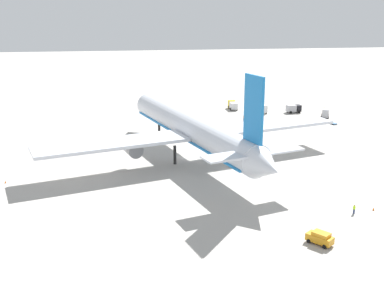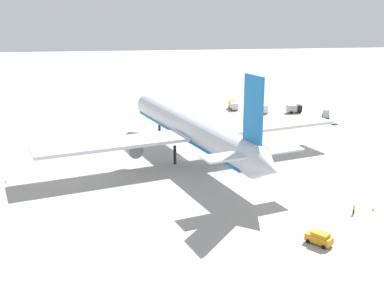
{
  "view_description": "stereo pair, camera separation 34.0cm",
  "coord_description": "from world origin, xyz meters",
  "px_view_note": "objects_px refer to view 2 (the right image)",
  "views": [
    {
      "loc": [
        -108.58,
        15.85,
        34.82
      ],
      "look_at": [
        -3.69,
        0.14,
        4.45
      ],
      "focal_mm": 44.73,
      "sensor_mm": 36.0,
      "label": 1
    },
    {
      "loc": [
        -108.63,
        15.51,
        34.82
      ],
      "look_at": [
        -3.69,
        0.14,
        4.45
      ],
      "focal_mm": 44.73,
      "sensor_mm": 36.0,
      "label": 2
    }
  ],
  "objects_px": {
    "service_truck_2": "(294,108)",
    "service_truck_3": "(233,105)",
    "traffic_cone_0": "(5,182)",
    "service_truck_5": "(262,109)",
    "traffic_cone_2": "(373,209)",
    "airliner": "(193,129)",
    "ground_worker_0": "(244,118)",
    "service_van": "(319,238)",
    "service_truck_0": "(326,113)",
    "ground_worker_4": "(354,209)",
    "baggage_cart_1": "(333,123)"
  },
  "relations": [
    {
      "from": "service_truck_0",
      "to": "service_van",
      "type": "distance_m",
      "value": 90.65
    },
    {
      "from": "service_truck_5",
      "to": "traffic_cone_2",
      "type": "height_order",
      "value": "service_truck_5"
    },
    {
      "from": "ground_worker_4",
      "to": "traffic_cone_2",
      "type": "xyz_separation_m",
      "value": [
        0.74,
        -4.1,
        -0.57
      ]
    },
    {
      "from": "airliner",
      "to": "service_truck_0",
      "type": "relative_size",
      "value": 12.2
    },
    {
      "from": "baggage_cart_1",
      "to": "traffic_cone_0",
      "type": "xyz_separation_m",
      "value": [
        -38.92,
        88.89,
        0.01
      ]
    },
    {
      "from": "airliner",
      "to": "ground_worker_0",
      "type": "distance_m",
      "value": 43.84
    },
    {
      "from": "service_truck_5",
      "to": "service_van",
      "type": "relative_size",
      "value": 1.15
    },
    {
      "from": "ground_worker_0",
      "to": "traffic_cone_2",
      "type": "bearing_deg",
      "value": -175.81
    },
    {
      "from": "service_truck_0",
      "to": "traffic_cone_0",
      "type": "height_order",
      "value": "service_truck_0"
    },
    {
      "from": "service_truck_2",
      "to": "service_van",
      "type": "bearing_deg",
      "value": 162.33
    },
    {
      "from": "service_truck_5",
      "to": "ground_worker_4",
      "type": "height_order",
      "value": "service_truck_5"
    },
    {
      "from": "service_truck_0",
      "to": "ground_worker_0",
      "type": "bearing_deg",
      "value": 91.18
    },
    {
      "from": "service_truck_5",
      "to": "ground_worker_4",
      "type": "relative_size",
      "value": 2.96
    },
    {
      "from": "service_truck_5",
      "to": "ground_worker_0",
      "type": "xyz_separation_m",
      "value": [
        -10.26,
        8.91,
        -0.7
      ]
    },
    {
      "from": "service_truck_3",
      "to": "traffic_cone_2",
      "type": "bearing_deg",
      "value": -177.03
    },
    {
      "from": "service_truck_2",
      "to": "service_truck_3",
      "type": "xyz_separation_m",
      "value": [
        8.69,
        19.24,
        0.0
      ]
    },
    {
      "from": "airliner",
      "to": "service_truck_0",
      "type": "height_order",
      "value": "airliner"
    },
    {
      "from": "service_truck_3",
      "to": "airliner",
      "type": "bearing_deg",
      "value": 157.57
    },
    {
      "from": "service_truck_3",
      "to": "traffic_cone_2",
      "type": "distance_m",
      "value": 89.77
    },
    {
      "from": "traffic_cone_0",
      "to": "service_truck_5",
      "type": "bearing_deg",
      "value": -51.04
    },
    {
      "from": "service_van",
      "to": "traffic_cone_2",
      "type": "distance_m",
      "value": 17.93
    },
    {
      "from": "airliner",
      "to": "traffic_cone_0",
      "type": "height_order",
      "value": "airliner"
    },
    {
      "from": "baggage_cart_1",
      "to": "traffic_cone_0",
      "type": "height_order",
      "value": "traffic_cone_0"
    },
    {
      "from": "service_truck_0",
      "to": "baggage_cart_1",
      "type": "distance_m",
      "value": 9.54
    },
    {
      "from": "service_truck_2",
      "to": "traffic_cone_0",
      "type": "distance_m",
      "value": 100.28
    },
    {
      "from": "service_truck_0",
      "to": "service_truck_3",
      "type": "xyz_separation_m",
      "value": [
        17.33,
        27.04,
        -0.12
      ]
    },
    {
      "from": "service_truck_0",
      "to": "service_truck_2",
      "type": "relative_size",
      "value": 1.19
    },
    {
      "from": "airliner",
      "to": "traffic_cone_0",
      "type": "distance_m",
      "value": 42.5
    },
    {
      "from": "service_truck_5",
      "to": "traffic_cone_2",
      "type": "distance_m",
      "value": 82.09
    },
    {
      "from": "service_truck_3",
      "to": "service_truck_2",
      "type": "bearing_deg",
      "value": -114.32
    },
    {
      "from": "service_truck_2",
      "to": "service_truck_3",
      "type": "bearing_deg",
      "value": 65.68
    },
    {
      "from": "service_truck_2",
      "to": "traffic_cone_0",
      "type": "bearing_deg",
      "value": 124.56
    },
    {
      "from": "service_van",
      "to": "baggage_cart_1",
      "type": "height_order",
      "value": "service_van"
    },
    {
      "from": "traffic_cone_0",
      "to": "traffic_cone_2",
      "type": "distance_m",
      "value": 72.13
    },
    {
      "from": "service_truck_2",
      "to": "ground_worker_4",
      "type": "distance_m",
      "value": 83.8
    },
    {
      "from": "service_truck_5",
      "to": "service_van",
      "type": "height_order",
      "value": "service_truck_5"
    },
    {
      "from": "service_truck_0",
      "to": "service_truck_3",
      "type": "height_order",
      "value": "service_truck_0"
    },
    {
      "from": "traffic_cone_0",
      "to": "service_van",
      "type": "bearing_deg",
      "value": -122.87
    },
    {
      "from": "airliner",
      "to": "service_truck_2",
      "type": "bearing_deg",
      "value": -42.12
    },
    {
      "from": "service_truck_3",
      "to": "ground_worker_4",
      "type": "relative_size",
      "value": 3.55
    },
    {
      "from": "service_truck_2",
      "to": "ground_worker_0",
      "type": "xyz_separation_m",
      "value": [
        -9.21,
        19.84,
        -0.67
      ]
    },
    {
      "from": "service_truck_5",
      "to": "service_truck_2",
      "type": "bearing_deg",
      "value": -95.48
    },
    {
      "from": "traffic_cone_0",
      "to": "service_truck_3",
      "type": "bearing_deg",
      "value": -44.01
    },
    {
      "from": "ground_worker_0",
      "to": "traffic_cone_0",
      "type": "relative_size",
      "value": 3.1
    },
    {
      "from": "airliner",
      "to": "ground_worker_0",
      "type": "relative_size",
      "value": 42.79
    },
    {
      "from": "service_truck_0",
      "to": "ground_worker_4",
      "type": "distance_m",
      "value": 77.71
    },
    {
      "from": "service_van",
      "to": "traffic_cone_0",
      "type": "relative_size",
      "value": 7.8
    },
    {
      "from": "service_truck_0",
      "to": "ground_worker_4",
      "type": "xyz_separation_m",
      "value": [
        -73.05,
        26.49,
        -0.81
      ]
    },
    {
      "from": "service_truck_2",
      "to": "traffic_cone_0",
      "type": "xyz_separation_m",
      "value": [
        -56.88,
        82.58,
        -1.26
      ]
    },
    {
      "from": "service_truck_0",
      "to": "baggage_cart_1",
      "type": "relative_size",
      "value": 1.93
    }
  ]
}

